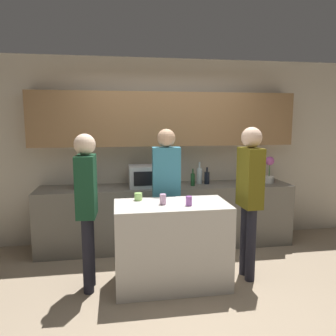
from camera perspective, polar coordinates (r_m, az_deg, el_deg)
The scene contains 16 objects.
ground_plane at distance 3.69m, azimuth 3.46°, elevation -21.13°, with size 14.00×14.00×0.00m, color gray.
back_wall at distance 4.85m, azimuth -0.68°, elevation 5.08°, with size 6.40×0.40×2.70m.
back_counter at distance 4.78m, azimuth -0.17°, elevation -8.33°, with size 3.60×0.62×0.88m.
kitchen_island at distance 3.68m, azimuth 0.64°, elevation -13.17°, with size 1.23×0.63×0.92m.
microwave at distance 4.59m, azimuth -3.56°, elevation -1.44°, with size 0.52×0.39×0.30m.
toaster at distance 4.60m, azimuth -14.25°, elevation -2.41°, with size 0.26×0.16×0.18m.
potted_plant at distance 5.09m, azimuth 17.24°, elevation -0.28°, with size 0.14×0.14×0.39m.
bottle_0 at distance 4.67m, azimuth 4.33°, elevation -1.97°, with size 0.06×0.06×0.24m.
bottle_1 at distance 4.83m, azimuth 5.48°, elevation -1.30°, with size 0.08×0.08×0.32m.
bottle_2 at distance 4.83m, azimuth 6.79°, elevation -1.66°, with size 0.08×0.08×0.25m.
cup_0 at distance 3.49m, azimuth -0.89°, elevation -5.46°, with size 0.07×0.07×0.11m.
cup_1 at distance 3.69m, azimuth -5.19°, elevation -4.98°, with size 0.09×0.09×0.08m.
cup_2 at distance 3.45m, azimuth 3.66°, elevation -5.74°, with size 0.07×0.07×0.10m.
person_left at distance 4.08m, azimuth -0.30°, elevation -2.85°, with size 0.35×0.22×1.71m.
person_center at distance 3.53m, azimuth -13.98°, elevation -5.22°, with size 0.22×0.35×1.68m.
person_right at distance 3.79m, azimuth 14.04°, elevation -3.63°, with size 0.23×0.35×1.74m.
Camera 1 is at (-0.72, -3.13, 1.81)m, focal length 35.00 mm.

